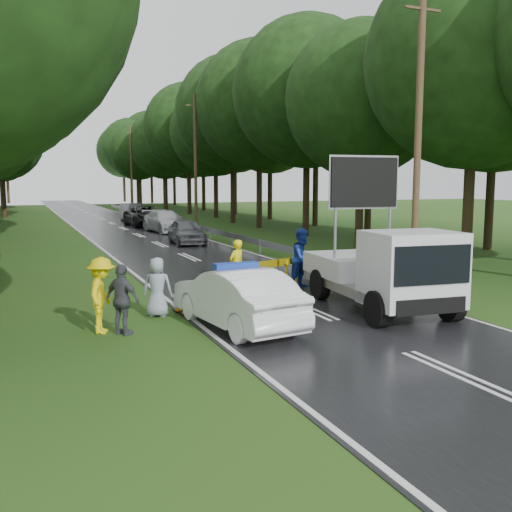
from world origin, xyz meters
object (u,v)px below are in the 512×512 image
queue_car_fourth (132,212)px  queue_car_first (187,231)px  queue_car_third (146,216)px  civilian (303,258)px  queue_car_second (166,221)px  work_truck (385,270)px  officer (237,265)px  police_sedan (236,298)px  barrier (272,268)px

queue_car_fourth → queue_car_first: bearing=-89.1°
queue_car_first → queue_car_third: 14.07m
civilian → queue_car_second: (0.90, 22.78, -0.24)m
work_truck → queue_car_fourth: work_truck is taller
officer → civilian: bearing=146.5°
police_sedan → queue_car_fourth: size_ratio=0.94×
police_sedan → queue_car_third: bearing=-106.1°
work_truck → queue_car_fourth: 38.85m
officer → queue_car_second: officer is taller
work_truck → queue_car_third: 32.85m
police_sedan → queue_car_fourth: bearing=-104.8°
police_sedan → queue_car_fourth: (4.67, 38.88, 0.08)m
barrier → queue_car_second: (2.08, 22.85, 0.00)m
queue_car_fourth → queue_car_second: bearing=-86.5°
police_sedan → queue_car_first: bearing=-110.2°
civilian → queue_car_fourth: 34.79m
barrier → queue_car_third: (1.90, 28.85, 0.04)m
police_sedan → queue_car_second: size_ratio=0.87×
queue_car_third → queue_car_second: bearing=-89.6°
work_truck → officer: bearing=127.7°
police_sedan → queue_car_third: size_ratio=0.79×
work_truck → queue_car_third: (0.28, 32.85, -0.35)m
officer → queue_car_third: 28.65m
queue_car_third → work_truck: bearing=-91.9°
work_truck → queue_car_second: (0.47, 26.85, -0.39)m
officer → queue_car_second: (3.18, 22.49, -0.08)m
police_sedan → barrier: size_ratio=1.99×
queue_car_first → queue_car_second: bearing=88.9°
civilian → queue_car_first: 14.72m
officer → queue_car_first: size_ratio=0.40×
civilian → queue_car_first: (0.13, 14.72, -0.28)m
civilian → queue_car_second: size_ratio=0.38×
work_truck → queue_car_first: 18.80m
queue_car_second → queue_car_third: (-0.18, 6.00, 0.04)m
queue_car_third → queue_car_fourth: 6.00m
work_truck → queue_car_first: size_ratio=1.31×
barrier → officer: bearing=141.3°
barrier → queue_car_first: queue_car_first is taller
civilian → officer: bearing=148.6°
queue_car_second → queue_car_fourth: (-0.18, 12.00, 0.04)m
work_truck → civilian: (-0.44, 4.07, -0.15)m
police_sedan → officer: officer is taller
barrier → civilian: bearing=-17.3°
barrier → queue_car_second: size_ratio=0.44×
officer → police_sedan: bearing=42.7°
queue_car_first → queue_car_second: size_ratio=0.80×
police_sedan → queue_car_first: (4.09, 18.82, -0.01)m
work_truck → civilian: 4.10m
queue_car_third → police_sedan: bearing=-99.5°
work_truck → queue_car_first: work_truck is taller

